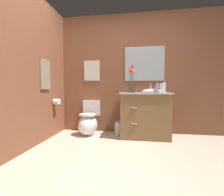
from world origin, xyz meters
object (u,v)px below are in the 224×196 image
(vanity_cabinet, at_px, (145,114))
(hanging_towel, at_px, (45,75))
(toilet_paper_roll, at_px, (57,102))
(trash_bin, at_px, (119,128))
(wall_mirror, at_px, (144,64))
(lotion_bottle, at_px, (162,88))
(flower_vase, at_px, (131,84))
(toilet, at_px, (89,122))
(wall_poster, at_px, (92,71))
(soap_bottle, at_px, (157,88))
(hand_wash_bottle, at_px, (164,87))

(vanity_cabinet, xyz_separation_m, hanging_towel, (-1.77, -0.46, 0.74))
(toilet_paper_roll, bearing_deg, trash_bin, 10.45)
(wall_mirror, bearing_deg, hanging_towel, -156.85)
(lotion_bottle, height_order, toilet_paper_roll, lotion_bottle)
(flower_vase, bearing_deg, wall_mirror, 52.84)
(flower_vase, height_order, trash_bin, flower_vase)
(toilet, relative_size, flower_vase, 1.33)
(flower_vase, distance_m, lotion_bottle, 0.58)
(wall_poster, xyz_separation_m, toilet_paper_roll, (-0.58, -0.46, -0.65))
(toilet, relative_size, wall_mirror, 0.86)
(wall_poster, bearing_deg, wall_mirror, 0.00)
(vanity_cabinet, relative_size, wall_poster, 2.40)
(soap_bottle, xyz_separation_m, toilet_paper_roll, (-1.92, -0.05, -0.26))
(vanity_cabinet, distance_m, soap_bottle, 0.55)
(trash_bin, xyz_separation_m, toilet_paper_roll, (-1.21, -0.22, 0.54))
(lotion_bottle, bearing_deg, hand_wash_bottle, 63.17)
(flower_vase, xyz_separation_m, lotion_bottle, (0.57, 0.07, -0.07))
(hanging_towel, bearing_deg, flower_vase, 15.42)
(soap_bottle, height_order, hand_wash_bottle, hand_wash_bottle)
(soap_bottle, bearing_deg, lotion_bottle, 53.82)
(vanity_cabinet, distance_m, hand_wash_bottle, 0.64)
(wall_poster, bearing_deg, trash_bin, -20.92)
(soap_bottle, bearing_deg, trash_bin, 166.12)
(vanity_cabinet, distance_m, toilet_paper_roll, 1.74)
(flower_vase, bearing_deg, wall_poster, 158.73)
(toilet, distance_m, vanity_cabinet, 1.15)
(soap_bottle, xyz_separation_m, wall_mirror, (-0.21, 0.41, 0.51))
(trash_bin, relative_size, wall_mirror, 0.34)
(lotion_bottle, distance_m, wall_poster, 1.51)
(lotion_bottle, xyz_separation_m, hanging_towel, (-2.08, -0.48, 0.23))
(vanity_cabinet, height_order, trash_bin, vanity_cabinet)
(flower_vase, bearing_deg, toilet_paper_roll, -175.04)
(wall_mirror, distance_m, hanging_towel, 1.94)
(vanity_cabinet, xyz_separation_m, soap_bottle, (0.21, -0.12, 0.50))
(hanging_towel, bearing_deg, wall_poster, 49.75)
(trash_bin, bearing_deg, wall_poster, 159.08)
(wall_mirror, bearing_deg, vanity_cabinet, -89.47)
(flower_vase, bearing_deg, vanity_cabinet, 9.67)
(toilet_paper_roll, bearing_deg, flower_vase, 4.96)
(lotion_bottle, relative_size, wall_mirror, 0.25)
(wall_poster, bearing_deg, toilet_paper_roll, -141.48)
(toilet, relative_size, wall_poster, 1.59)
(flower_vase, height_order, soap_bottle, flower_vase)
(trash_bin, bearing_deg, soap_bottle, -13.88)
(wall_mirror, height_order, toilet_paper_roll, wall_mirror)
(soap_bottle, distance_m, wall_mirror, 0.69)
(flower_vase, relative_size, hand_wash_bottle, 2.43)
(hand_wash_bottle, distance_m, wall_poster, 1.54)
(toilet, distance_m, hanging_towel, 1.23)
(vanity_cabinet, bearing_deg, hand_wash_bottle, 19.47)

